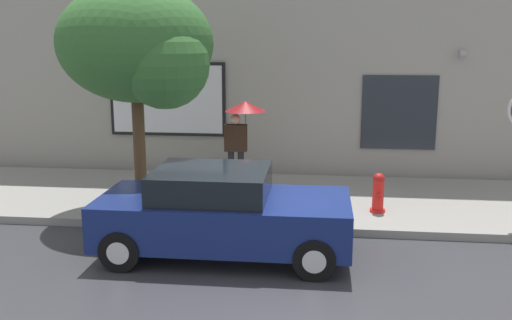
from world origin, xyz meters
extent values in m
plane|color=#333338|center=(0.00, 0.00, 0.00)|extent=(60.00, 60.00, 0.00)
cube|color=gray|center=(0.00, 3.00, 0.07)|extent=(20.00, 4.00, 0.15)
cube|color=#9E998E|center=(0.00, 5.50, 3.50)|extent=(20.00, 0.40, 7.00)
cube|color=black|center=(-3.15, 5.27, 1.95)|extent=(2.97, 0.06, 1.86)
cube|color=silver|center=(-3.15, 5.24, 1.95)|extent=(2.81, 0.03, 1.70)
cube|color=#262B33|center=(2.60, 5.28, 1.70)|extent=(1.80, 0.04, 1.80)
cone|color=#99999E|center=(4.00, 5.15, 3.10)|extent=(0.22, 0.24, 0.24)
cube|color=navy|center=(-0.81, -0.07, 0.62)|extent=(4.06, 1.81, 0.73)
cube|color=black|center=(-1.01, -0.07, 1.21)|extent=(1.83, 1.60, 0.46)
cylinder|color=black|center=(0.67, 0.76, 0.32)|extent=(0.64, 0.22, 0.64)
cylinder|color=silver|center=(0.67, 0.76, 0.32)|extent=(0.35, 0.24, 0.35)
cylinder|color=black|center=(0.67, -0.90, 0.32)|extent=(0.64, 0.22, 0.64)
cylinder|color=silver|center=(0.67, -0.90, 0.32)|extent=(0.35, 0.24, 0.35)
cylinder|color=black|center=(-2.29, 0.76, 0.32)|extent=(0.64, 0.22, 0.64)
cylinder|color=silver|center=(-2.29, 0.76, 0.32)|extent=(0.35, 0.24, 0.35)
cylinder|color=black|center=(-2.29, -0.90, 0.32)|extent=(0.64, 0.22, 0.64)
cylinder|color=silver|center=(-2.29, -0.90, 0.32)|extent=(0.35, 0.24, 0.35)
cylinder|color=red|center=(1.86, 2.10, 0.48)|extent=(0.22, 0.22, 0.67)
sphere|color=#AD1814|center=(1.86, 2.10, 0.82)|extent=(0.23, 0.23, 0.23)
cylinder|color=#AD1814|center=(1.86, 1.94, 0.52)|extent=(0.09, 0.12, 0.09)
cylinder|color=#AD1814|center=(1.86, 2.26, 0.52)|extent=(0.09, 0.12, 0.09)
cylinder|color=red|center=(1.86, 2.10, 0.18)|extent=(0.30, 0.30, 0.06)
cylinder|color=black|center=(-1.27, 3.59, 0.57)|extent=(0.14, 0.14, 0.85)
cylinder|color=black|center=(-1.05, 3.59, 0.57)|extent=(0.14, 0.14, 0.85)
cube|color=black|center=(-1.16, 3.59, 1.30)|extent=(0.50, 0.22, 0.60)
sphere|color=tan|center=(-1.16, 3.59, 1.72)|extent=(0.23, 0.23, 0.23)
cylinder|color=#4C4C51|center=(-0.94, 3.59, 1.55)|extent=(0.02, 0.02, 0.90)
cone|color=maroon|center=(-0.94, 3.59, 2.01)|extent=(0.90, 0.90, 0.22)
cylinder|color=#4C3823|center=(-2.85, 1.94, 1.36)|extent=(0.24, 0.24, 2.41)
ellipsoid|color=#33662D|center=(-2.85, 1.94, 3.39)|extent=(3.02, 2.57, 2.26)
sphere|color=#33662D|center=(-2.17, 1.57, 3.02)|extent=(1.66, 1.66, 1.66)
camera|label=1|loc=(0.72, -8.95, 3.57)|focal=40.54mm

